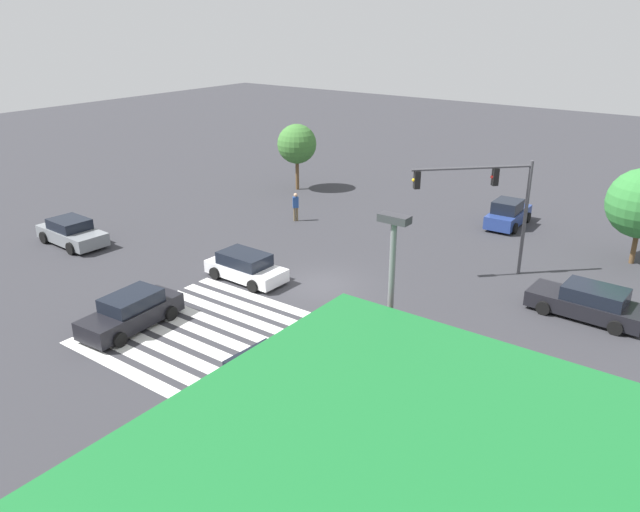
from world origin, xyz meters
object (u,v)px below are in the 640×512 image
object	(u,v)px
car_2	(131,312)
car_4	(246,267)
car_0	(72,232)
pedestrian	(296,205)
traffic_signal_mast	(492,195)
car_1	(266,377)
car_3	(588,302)
street_light_pole_a	(389,328)
car_5	(508,214)
tree_corner_b	(297,144)

from	to	relation	value
car_2	car_4	xyz separation A→B (m)	(0.43, 6.57, -0.04)
car_0	pedestrian	distance (m)	13.36
traffic_signal_mast	car_4	xyz separation A→B (m)	(-9.35, -7.49, -3.54)
car_0	car_2	distance (m)	11.91
car_1	car_4	world-z (taller)	car_1
car_3	car_4	size ratio (longest dim) A/B	1.16
traffic_signal_mast	car_0	size ratio (longest dim) A/B	1.25
car_0	car_1	distance (m)	19.56
car_3	street_light_pole_a	bearing A→B (deg)	83.28
car_0	car_5	size ratio (longest dim) A/B	1.10
car_5	street_light_pole_a	bearing A→B (deg)	-169.52
car_4	street_light_pole_a	bearing A→B (deg)	-30.87
car_0	car_5	distance (m)	26.08
car_0	car_3	world-z (taller)	car_0
car_3	car_4	distance (m)	15.89
car_0	car_4	bearing A→B (deg)	13.14
pedestrian	street_light_pole_a	bearing A→B (deg)	-0.44
car_3	tree_corner_b	world-z (taller)	tree_corner_b
traffic_signal_mast	car_3	bearing A→B (deg)	117.81
traffic_signal_mast	car_1	distance (m)	15.05
pedestrian	tree_corner_b	distance (m)	7.97
car_4	pedestrian	xyz separation A→B (m)	(-3.80, 8.79, 0.36)
car_3	street_light_pole_a	size ratio (longest dim) A/B	0.62
car_3	traffic_signal_mast	bearing A→B (deg)	-15.37
car_4	tree_corner_b	size ratio (longest dim) A/B	0.86
car_2	car_3	distance (m)	19.62
car_1	car_4	xyz separation A→B (m)	(-7.46, 7.03, -0.05)
street_light_pole_a	car_0	bearing A→B (deg)	166.45
car_2	traffic_signal_mast	bearing A→B (deg)	141.80
tree_corner_b	car_1	bearing A→B (deg)	-53.98
traffic_signal_mast	pedestrian	distance (m)	13.59
car_0	street_light_pole_a	size ratio (longest dim) A/B	0.60
car_2	car_3	xyz separation A→B (m)	(15.22, 12.38, -0.02)
traffic_signal_mast	car_2	size ratio (longest dim) A/B	1.27
street_light_pole_a	car_3	bearing A→B (deg)	81.46
traffic_signal_mast	tree_corner_b	world-z (taller)	traffic_signal_mast
car_1	tree_corner_b	distance (m)	27.15
car_1	car_2	distance (m)	7.90
street_light_pole_a	traffic_signal_mast	bearing A→B (deg)	102.31
tree_corner_b	car_0	bearing A→B (deg)	-100.21
car_4	tree_corner_b	bearing A→B (deg)	120.81
car_1	car_5	size ratio (longest dim) A/B	1.07
pedestrian	car_4	bearing A→B (deg)	-21.67
traffic_signal_mast	car_3	size ratio (longest dim) A/B	1.19
traffic_signal_mast	car_5	size ratio (longest dim) A/B	1.38
car_5	traffic_signal_mast	bearing A→B (deg)	-169.01
car_5	street_light_pole_a	distance (m)	24.71
car_1	tree_corner_b	xyz separation A→B (m)	(-15.89, 21.85, 2.69)
car_0	street_light_pole_a	distance (m)	25.21
pedestrian	street_light_pole_a	distance (m)	23.81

